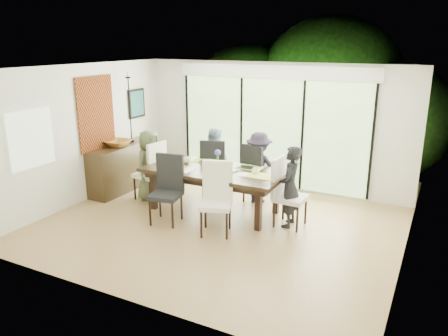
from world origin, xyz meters
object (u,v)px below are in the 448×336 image
at_px(person_right_end, 290,187).
at_px(sideboard, 123,167).
at_px(chair_left_end, 149,170).
at_px(chair_far_right, 259,173).
at_px(table_top, 214,171).
at_px(vase, 218,165).
at_px(cup_b, 219,169).
at_px(bowl, 118,143).
at_px(person_left_end, 149,165).
at_px(chair_near_left, 165,190).
at_px(chair_near_right, 216,199).
at_px(chair_far_left, 214,166).
at_px(person_far_right, 259,168).
at_px(cup_a, 186,160).
at_px(person_far_left, 214,162).
at_px(laptop, 173,164).
at_px(cup_c, 256,171).
at_px(chair_right_end, 291,193).

distance_m(person_right_end, sideboard, 3.86).
distance_m(chair_left_end, chair_far_right, 2.22).
bearing_deg(table_top, chair_left_end, 180.00).
bearing_deg(vase, cup_b, -56.31).
bearing_deg(bowl, cup_b, -5.20).
relative_size(chair_left_end, bowl, 2.33).
bearing_deg(sideboard, person_left_end, -14.52).
distance_m(chair_near_left, cup_b, 1.04).
bearing_deg(chair_near_left, person_left_end, 127.44).
height_order(chair_near_right, sideboard, chair_near_right).
height_order(chair_far_left, person_far_right, person_far_right).
bearing_deg(person_left_end, sideboard, 76.95).
xyz_separation_m(vase, sideboard, (-2.41, 0.18, -0.40)).
distance_m(table_top, sideboard, 2.39).
distance_m(cup_a, bowl, 1.67).
height_order(table_top, chair_left_end, chair_left_end).
distance_m(person_far_left, laptop, 1.02).
height_order(cup_a, cup_c, same).
xyz_separation_m(cup_c, bowl, (-3.16, 0.03, 0.17)).
relative_size(chair_far_left, chair_near_right, 1.00).
distance_m(chair_far_right, cup_a, 1.46).
bearing_deg(cup_b, sideboard, 172.55).
xyz_separation_m(cup_c, sideboard, (-3.16, 0.13, -0.39)).
height_order(chair_near_left, laptop, chair_near_left).
bearing_deg(table_top, cup_a, 167.91).
height_order(chair_left_end, chair_far_left, same).
distance_m(chair_far_left, person_far_left, 0.11).
height_order(chair_far_left, chair_near_left, same).
bearing_deg(chair_left_end, chair_near_left, 55.96).
xyz_separation_m(chair_far_right, person_far_right, (0.00, -0.02, 0.10)).
bearing_deg(chair_left_end, sideboard, -97.86).
distance_m(person_far_left, vase, 0.94).
height_order(laptop, bowl, bowl).
bearing_deg(bowl, sideboard, 90.00).
relative_size(chair_right_end, chair_near_left, 1.00).
relative_size(chair_right_end, cup_b, 11.00).
distance_m(person_left_end, sideboard, 0.94).
relative_size(person_left_end, cup_a, 10.40).
relative_size(person_left_end, vase, 10.75).
distance_m(table_top, bowl, 2.38).
bearing_deg(chair_right_end, laptop, 94.66).
relative_size(cup_b, sideboard, 0.06).
xyz_separation_m(chair_far_right, person_far_left, (-1.00, -0.02, 0.10)).
bearing_deg(person_left_end, table_top, -88.53).
bearing_deg(chair_far_right, chair_far_left, 14.42).
relative_size(chair_right_end, chair_far_right, 1.00).
distance_m(vase, cup_a, 0.76).
relative_size(chair_right_end, laptop, 3.33).
relative_size(chair_near_left, sideboard, 0.69).
bearing_deg(person_far_right, chair_near_left, 49.61).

